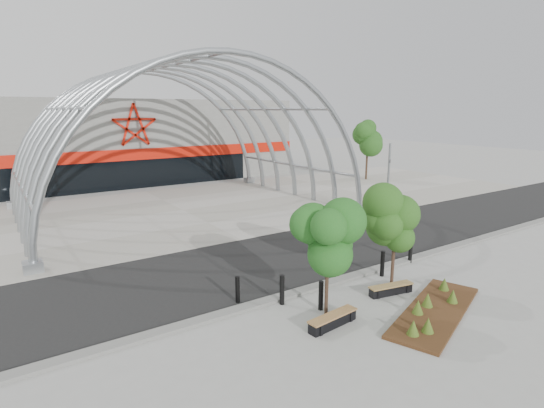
# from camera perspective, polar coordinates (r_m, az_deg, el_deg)

# --- Properties ---
(ground) EXTENTS (140.00, 140.00, 0.00)m
(ground) POSITION_cam_1_polar(r_m,az_deg,el_deg) (18.08, 7.18, -10.39)
(ground) COLOR #9A9A95
(ground) RESTS_ON ground
(road) EXTENTS (140.00, 7.00, 0.02)m
(road) POSITION_cam_1_polar(r_m,az_deg,el_deg) (20.65, 0.78, -7.29)
(road) COLOR black
(road) RESTS_ON ground
(forecourt) EXTENTS (60.00, 17.00, 0.04)m
(forecourt) POSITION_cam_1_polar(r_m,az_deg,el_deg) (30.89, -11.94, -0.82)
(forecourt) COLOR #A39F93
(forecourt) RESTS_ON ground
(kerb) EXTENTS (60.00, 0.50, 0.12)m
(kerb) POSITION_cam_1_polar(r_m,az_deg,el_deg) (17.88, 7.72, -10.46)
(kerb) COLOR slate
(kerb) RESTS_ON ground
(arena_building) EXTENTS (34.00, 15.24, 8.00)m
(arena_building) POSITION_cam_1_polar(r_m,az_deg,el_deg) (47.35, -20.43, 8.10)
(arena_building) COLOR slate
(arena_building) RESTS_ON ground
(vault_canopy) EXTENTS (20.80, 15.80, 20.36)m
(vault_canopy) POSITION_cam_1_polar(r_m,az_deg,el_deg) (30.89, -11.94, -0.83)
(vault_canopy) COLOR #989DA1
(vault_canopy) RESTS_ON ground
(planting_bed) EXTENTS (5.91, 3.61, 0.60)m
(planting_bed) POSITION_cam_1_polar(r_m,az_deg,el_deg) (16.42, 20.98, -13.08)
(planting_bed) COLOR #3D2411
(planting_bed) RESTS_ON ground
(signal_pole) EXTENTS (0.14, 0.69, 4.92)m
(signal_pole) POSITION_cam_1_polar(r_m,az_deg,el_deg) (28.79, 15.35, 3.21)
(signal_pole) COLOR slate
(signal_pole) RESTS_ON ground
(street_tree_0) EXTENTS (1.72, 1.72, 3.92)m
(street_tree_0) POSITION_cam_1_polar(r_m,az_deg,el_deg) (14.49, 7.56, -4.40)
(street_tree_0) COLOR black
(street_tree_0) RESTS_ON ground
(street_tree_1) EXTENTS (1.63, 1.63, 3.85)m
(street_tree_1) POSITION_cam_1_polar(r_m,az_deg,el_deg) (17.04, 16.27, -2.41)
(street_tree_1) COLOR #32201A
(street_tree_1) RESTS_ON ground
(bench_0) EXTENTS (2.02, 0.63, 0.42)m
(bench_0) POSITION_cam_1_polar(r_m,az_deg,el_deg) (14.67, 8.16, -15.25)
(bench_0) COLOR black
(bench_0) RESTS_ON ground
(bench_1) EXTENTS (1.90, 0.76, 0.39)m
(bench_1) POSITION_cam_1_polar(r_m,az_deg,el_deg) (17.42, 15.68, -11.01)
(bench_1) COLOR black
(bench_1) RESTS_ON ground
(bollard_0) EXTENTS (0.16, 0.16, 1.03)m
(bollard_0) POSITION_cam_1_polar(r_m,az_deg,el_deg) (16.04, -4.65, -11.41)
(bollard_0) COLOR black
(bollard_0) RESTS_ON ground
(bollard_1) EXTENTS (0.18, 0.18, 1.13)m
(bollard_1) POSITION_cam_1_polar(r_m,az_deg,el_deg) (15.85, 1.36, -11.46)
(bollard_1) COLOR black
(bollard_1) RESTS_ON ground
(bollard_2) EXTENTS (0.17, 0.17, 1.09)m
(bollard_2) POSITION_cam_1_polar(r_m,az_deg,el_deg) (15.55, 6.59, -12.13)
(bollard_2) COLOR black
(bollard_2) RESTS_ON ground
(bollard_3) EXTENTS (0.18, 0.18, 1.12)m
(bollard_3) POSITION_cam_1_polar(r_m,az_deg,el_deg) (18.97, 14.63, -7.77)
(bollard_3) COLOR black
(bollard_3) RESTS_ON ground
(bollard_4) EXTENTS (0.18, 0.18, 1.11)m
(bollard_4) POSITION_cam_1_polar(r_m,az_deg,el_deg) (20.95, 18.12, -6.06)
(bollard_4) COLOR black
(bollard_4) RESTS_ON ground
(bg_tree_1) EXTENTS (2.70, 2.70, 5.91)m
(bg_tree_1) POSITION_cam_1_polar(r_m,az_deg,el_deg) (44.31, 12.77, 8.66)
(bg_tree_1) COLOR black
(bg_tree_1) RESTS_ON ground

